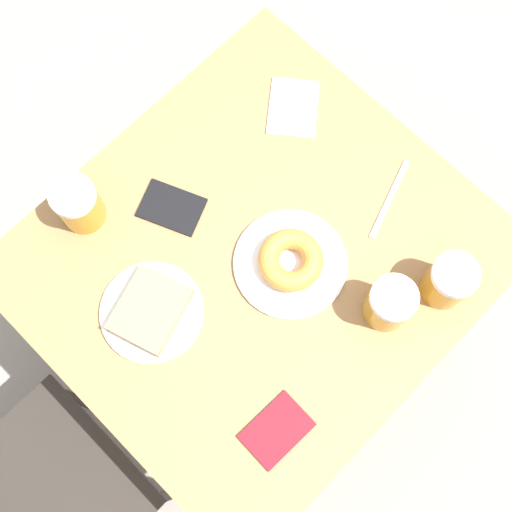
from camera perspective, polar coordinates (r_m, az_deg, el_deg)
ground_plane at (r=2.16m, az=-0.00°, el=-5.63°), size 8.00×8.00×0.00m
table at (r=1.51m, az=-0.00°, el=-0.95°), size 0.80×0.87×0.74m
plate_with_cake at (r=1.41m, az=-8.40°, el=-4.37°), size 0.21×0.21×0.04m
plate_with_donut at (r=1.42m, az=2.78°, el=-0.45°), size 0.23×0.23×0.05m
beer_mug_left at (r=1.42m, az=15.18°, el=-1.94°), size 0.09×0.09×0.12m
beer_mug_center at (r=1.46m, az=-14.04°, el=4.03°), size 0.09×0.09×0.12m
beer_mug_right at (r=1.38m, az=10.63°, el=-3.77°), size 0.09×0.09×0.12m
napkin_folded at (r=1.57m, az=2.98°, el=11.77°), size 0.17×0.17×0.00m
fork at (r=1.51m, az=10.64°, el=4.52°), size 0.07×0.18×0.00m
passport_near_edge at (r=1.38m, az=1.67°, el=-13.77°), size 0.09×0.13×0.01m
passport_far_edge at (r=1.48m, az=-6.78°, el=3.87°), size 0.15×0.13×0.01m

